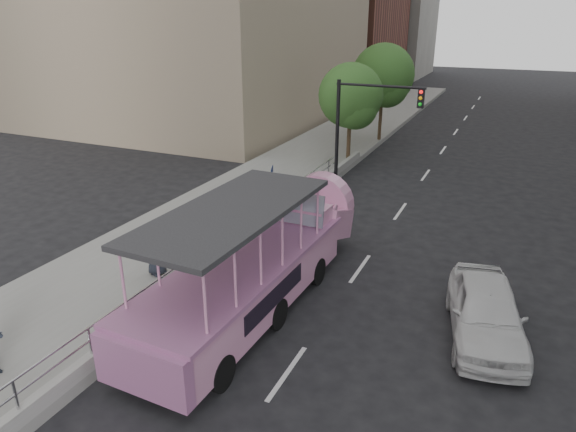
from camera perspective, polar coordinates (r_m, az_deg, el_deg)
name	(u,v)px	position (r m, az deg, el deg)	size (l,w,h in m)	color
ground	(284,321)	(14.75, -0.42, -11.62)	(160.00, 160.00, 0.00)	black
sidewalk	(263,188)	(25.14, -2.76, 3.13)	(5.50, 80.00, 0.30)	gray
kerb_wall	(225,257)	(17.35, -7.04, -4.58)	(0.24, 30.00, 0.36)	#A6A5A0
guardrail	(224,239)	(17.07, -7.14, -2.58)	(0.07, 22.00, 0.71)	#B9B9BF
duck_boat	(261,261)	(15.22, -3.04, -5.02)	(2.85, 10.37, 3.42)	black
car	(486,311)	(14.70, 21.16, -9.86)	(1.81, 4.49, 1.53)	silver
pedestrian_far	(156,250)	(16.74, -14.41, -3.65)	(0.82, 0.53, 1.67)	#242935
parking_sign	(272,196)	(19.00, -1.75, 2.27)	(0.25, 0.62, 2.90)	black
traffic_signal	(362,117)	(25.11, 8.18, 10.81)	(4.20, 0.32, 5.20)	black
street_tree_near	(352,98)	(28.75, 7.11, 12.84)	(3.52, 3.52, 5.72)	#392B1A
street_tree_far	(384,78)	(34.36, 10.64, 14.86)	(3.97, 3.97, 6.45)	#392B1A
midrise_stone_b	(373,0)	(78.16, 9.40, 22.64)	(16.00, 14.00, 20.00)	gray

